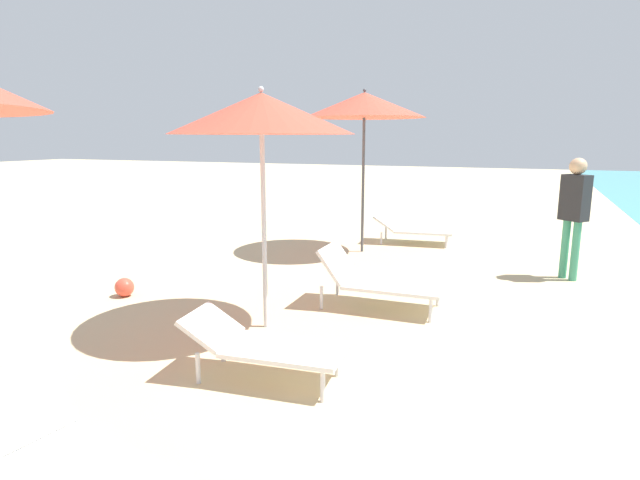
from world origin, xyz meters
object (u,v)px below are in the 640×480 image
umbrella_farthest (364,105)px  lounger_farthest_shoreside (412,228)px  lounger_third_shoreside (377,279)px  beach_ball (124,287)px  umbrella_third (261,114)px  lounger_second_shoreside (67,458)px  lounger_third_inland (263,344)px  person_walking_near (574,206)px

umbrella_farthest → lounger_farthest_shoreside: size_ratio=1.83×
lounger_third_shoreside → beach_ball: 3.28m
umbrella_third → lounger_third_shoreside: (0.94, 1.10, -1.92)m
umbrella_third → lounger_third_shoreside: umbrella_third is taller
umbrella_farthest → lounger_farthest_shoreside: bearing=58.2°
lounger_third_shoreside → umbrella_farthest: 3.83m
umbrella_third → umbrella_farthest: size_ratio=0.89×
umbrella_farthest → lounger_farthest_shoreside: (0.68, 1.09, -2.29)m
lounger_farthest_shoreside → beach_ball: size_ratio=6.37×
umbrella_third → beach_ball: size_ratio=10.35×
lounger_second_shoreside → umbrella_farthest: umbrella_farthest is taller
lounger_third_shoreside → lounger_second_shoreside: bearing=-100.9°
lounger_third_inland → person_walking_near: 5.25m
lounger_third_inland → lounger_third_shoreside: bearing=74.5°
lounger_third_inland → beach_ball: size_ratio=5.77×
lounger_third_shoreside → umbrella_farthest: size_ratio=0.52×
lounger_second_shoreside → lounger_third_inland: 1.78m
lounger_third_inland → lounger_second_shoreside: bearing=-104.7°
lounger_second_shoreside → umbrella_third: 3.50m
lounger_second_shoreside → umbrella_farthest: (-0.49, 6.87, 2.30)m
lounger_second_shoreside → umbrella_third: (-0.30, 2.86, 1.98)m
umbrella_third → beach_ball: umbrella_third is taller
umbrella_third → lounger_third_shoreside: 2.40m
umbrella_third → beach_ball: bearing=173.4°
lounger_third_shoreside → lounger_farthest_shoreside: 4.02m
umbrella_farthest → lounger_second_shoreside: bearing=-86.0°
lounger_third_inland → lounger_farthest_shoreside: bearing=84.7°
lounger_second_shoreside → lounger_third_inland: lounger_second_shoreside is taller
lounger_second_shoreside → umbrella_farthest: 7.26m
umbrella_third → beach_ball: 3.11m
lounger_third_shoreside → beach_ball: size_ratio=6.05×
lounger_third_shoreside → umbrella_farthest: (-1.12, 2.91, 2.23)m
person_walking_near → lounger_second_shoreside: bearing=-165.5°
lounger_second_shoreside → lounger_third_shoreside: 4.02m
lounger_third_shoreside → person_walking_near: size_ratio=0.84×
lounger_farthest_shoreside → lounger_third_shoreside: bearing=-90.0°
umbrella_third → lounger_third_inland: (0.57, -1.11, -1.95)m
person_walking_near → umbrella_third: bearing=176.0°
beach_ball → umbrella_third: bearing=-6.6°
lounger_third_shoreside → lounger_third_inland: size_ratio=1.05×
lounger_second_shoreside → lounger_farthest_shoreside: size_ratio=1.05×
umbrella_farthest → beach_ball: size_ratio=11.66×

